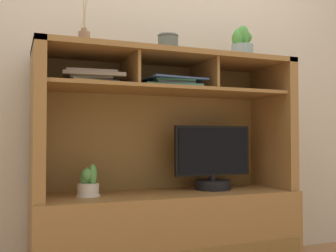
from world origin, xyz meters
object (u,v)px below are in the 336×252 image
object	(u,v)px
magazine_stack_centre	(171,84)
diffuser_bottle	(84,39)
tv_monitor	(213,163)
magazine_stack_left	(92,79)
media_console	(167,208)
potted_succulent	(242,45)
ceramic_vase	(168,44)
potted_orchid	(88,185)

from	to	relation	value
magazine_stack_centre	diffuser_bottle	bearing A→B (deg)	176.79
tv_monitor	magazine_stack_left	size ratio (longest dim) A/B	1.41
media_console	tv_monitor	size ratio (longest dim) A/B	3.04
potted_succulent	ceramic_vase	distance (m)	0.50
ceramic_vase	tv_monitor	bearing A→B (deg)	4.20
magazine_stack_left	potted_succulent	world-z (taller)	potted_succulent
media_console	ceramic_vase	xyz separation A→B (m)	(0.00, -0.01, 0.97)
magazine_stack_left	media_console	bearing A→B (deg)	-0.90
potted_orchid	ceramic_vase	world-z (taller)	ceramic_vase
magazine_stack_left	ceramic_vase	xyz separation A→B (m)	(0.45, -0.02, 0.23)
media_console	tv_monitor	bearing A→B (deg)	1.96
magazine_stack_centre	ceramic_vase	xyz separation A→B (m)	(-0.00, 0.04, 0.24)
media_console	magazine_stack_centre	size ratio (longest dim) A/B	4.18
magazine_stack_left	potted_succulent	size ratio (longest dim) A/B	1.65
tv_monitor	ceramic_vase	distance (m)	0.77
media_console	ceramic_vase	world-z (taller)	ceramic_vase
diffuser_bottle	ceramic_vase	size ratio (longest dim) A/B	2.16
media_console	magazine_stack_centre	world-z (taller)	media_console
media_console	magazine_stack_centre	xyz separation A→B (m)	(0.00, -0.06, 0.72)
media_console	potted_orchid	distance (m)	0.49
tv_monitor	magazine_stack_left	distance (m)	0.89
tv_monitor	magazine_stack_left	bearing A→B (deg)	-179.74
diffuser_bottle	magazine_stack_centre	bearing A→B (deg)	-3.21
tv_monitor	potted_orchid	bearing A→B (deg)	-178.66
tv_monitor	magazine_stack_centre	world-z (taller)	magazine_stack_centre
potted_orchid	magazine_stack_centre	xyz separation A→B (m)	(0.47, -0.05, 0.57)
media_console	magazine_stack_left	xyz separation A→B (m)	(-0.45, 0.01, 0.74)
potted_orchid	potted_succulent	xyz separation A→B (m)	(0.96, -0.02, 0.85)
magazine_stack_left	diffuser_bottle	distance (m)	0.22
tv_monitor	potted_succulent	xyz separation A→B (m)	(0.19, -0.04, 0.75)
ceramic_vase	magazine_stack_centre	bearing A→B (deg)	-85.97
magazine_stack_left	magazine_stack_centre	xyz separation A→B (m)	(0.45, -0.06, -0.01)
media_console	diffuser_bottle	distance (m)	1.07
magazine_stack_left	potted_orchid	bearing A→B (deg)	-141.58
tv_monitor	media_console	bearing A→B (deg)	-178.04
magazine_stack_left	magazine_stack_centre	distance (m)	0.46
magazine_stack_centre	diffuser_bottle	xyz separation A→B (m)	(-0.50, 0.03, 0.23)
potted_succulent	ceramic_vase	size ratio (longest dim) A/B	1.73
potted_orchid	magazine_stack_centre	distance (m)	0.74
magazine_stack_centre	tv_monitor	bearing A→B (deg)	12.24
magazine_stack_left	potted_succulent	xyz separation A→B (m)	(0.94, -0.04, 0.27)
tv_monitor	magazine_stack_left	xyz separation A→B (m)	(-0.75, -0.00, 0.48)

